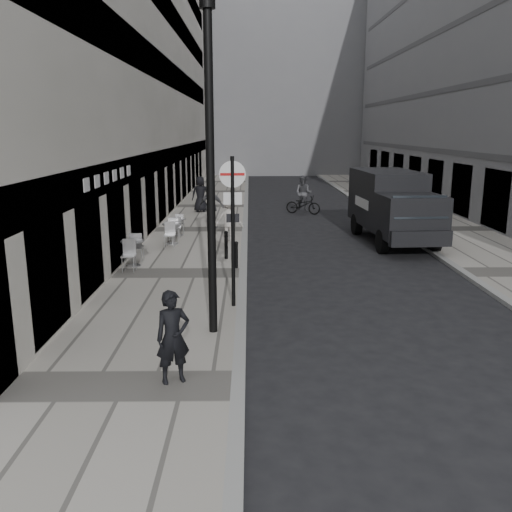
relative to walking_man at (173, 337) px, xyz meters
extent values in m
plane|color=black|center=(1.13, -2.85, -0.96)|extent=(120.00, 120.00, 0.00)
cube|color=#A7A197|center=(-0.87, 15.15, -0.90)|extent=(4.00, 60.00, 0.12)
cube|color=#A7A197|center=(10.13, 15.15, -0.90)|extent=(4.00, 60.00, 0.12)
cube|color=silver|center=(-4.87, 21.65, 8.04)|extent=(4.00, 45.00, 18.00)
cube|color=slate|center=(15.13, 21.65, 9.04)|extent=(6.00, 45.00, 20.00)
cube|color=slate|center=(2.63, 53.15, 10.04)|extent=(24.00, 16.00, 22.00)
imported|color=black|center=(0.00, 0.00, 0.00)|extent=(0.72, 0.61, 1.67)
cylinder|color=black|center=(0.93, 4.24, 1.04)|extent=(0.10, 0.10, 3.75)
cylinder|color=white|center=(0.93, 4.24, 2.49)|extent=(0.64, 0.09, 0.64)
cube|color=#B21414|center=(0.93, 4.22, 2.49)|extent=(0.59, 0.06, 0.06)
cube|color=white|center=(0.93, 4.27, 1.90)|extent=(0.45, 0.06, 0.30)
cylinder|color=black|center=(0.53, 2.45, 2.56)|extent=(0.18, 0.18, 6.80)
cylinder|color=black|center=(0.53, 9.40, -0.38)|extent=(0.12, 0.12, 0.91)
cylinder|color=black|center=(0.92, 8.11, -0.43)|extent=(0.11, 0.11, 0.82)
cylinder|color=black|center=(6.27, 10.69, -0.51)|extent=(0.37, 0.91, 0.89)
cylinder|color=black|center=(8.23, 10.81, -0.51)|extent=(0.37, 0.91, 0.89)
cylinder|color=black|center=(6.04, 14.46, -0.51)|extent=(0.37, 0.91, 0.89)
cylinder|color=black|center=(8.00, 14.58, -0.51)|extent=(0.37, 0.91, 0.89)
cube|color=black|center=(7.07, 13.63, 0.77)|extent=(2.47, 4.13, 2.23)
cube|color=black|center=(7.26, 10.63, 0.44)|extent=(2.34, 2.13, 1.56)
cube|color=#1E2328|center=(7.31, 9.80, 0.88)|extent=(1.97, 0.51, 0.82)
imported|color=black|center=(4.27, 20.40, -0.45)|extent=(2.04, 1.38, 1.01)
imported|color=#4E4E52|center=(4.27, 20.40, 0.17)|extent=(1.14, 1.03, 1.91)
imported|color=slate|center=(-0.37, 15.34, 0.16)|extent=(1.25, 0.82, 1.98)
imported|color=#BDB6AE|center=(0.53, 12.40, 0.06)|extent=(1.30, 0.95, 1.80)
imported|color=black|center=(-1.31, 20.43, 0.12)|extent=(0.99, 0.69, 1.92)
cylinder|color=#ADADAF|center=(-2.47, 8.39, -0.82)|extent=(0.49, 0.49, 0.03)
cylinder|color=#ADADAF|center=(-2.47, 8.39, -0.42)|extent=(0.07, 0.07, 0.82)
cylinder|color=#ADADAF|center=(-2.47, 8.39, -0.01)|extent=(0.77, 0.77, 0.03)
cylinder|color=silver|center=(-1.68, 11.89, -0.82)|extent=(0.47, 0.47, 0.03)
cylinder|color=silver|center=(-1.68, 11.89, -0.43)|extent=(0.06, 0.06, 0.79)
cylinder|color=silver|center=(-1.68, 11.89, -0.04)|extent=(0.75, 0.75, 0.03)
cylinder|color=#B5B5B7|center=(-1.67, 13.66, -0.82)|extent=(0.41, 0.41, 0.03)
cylinder|color=#B5B5B7|center=(-1.67, 13.66, -0.48)|extent=(0.06, 0.06, 0.70)
cylinder|color=#B5B5B7|center=(-1.67, 13.66, -0.13)|extent=(0.66, 0.66, 0.03)
camera|label=1|loc=(1.34, -8.89, 3.53)|focal=38.00mm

